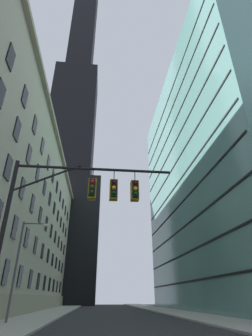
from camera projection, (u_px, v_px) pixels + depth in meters
The scene contains 5 objects.
station_building at pixel (0, 209), 39.96m from camera, with size 14.80×75.19×28.35m.
dark_skyscraper at pixel (70, 150), 95.46m from camera, with size 23.88×23.88×175.61m.
glass_office_midrise at pixel (220, 172), 49.04m from camera, with size 18.07×47.27×46.56m.
traffic_signal_mast at pixel (82, 203), 12.41m from camera, with size 7.99×0.63×7.88m.
street_lamppost at pixel (21, 259), 21.78m from camera, with size 2.26×0.32×7.83m.
Camera 1 is at (-2.47, -8.79, 1.87)m, focal length 27.53 mm.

